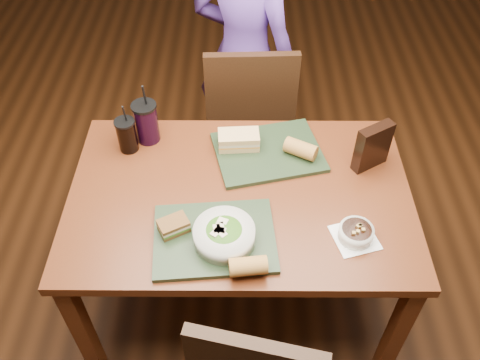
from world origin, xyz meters
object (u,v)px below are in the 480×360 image
Objects in this scene: chair_far at (250,117)px; baguette_far at (301,149)px; tray_near at (215,238)px; cup_berry at (146,122)px; sandwich_far at (239,140)px; chip_bag at (373,147)px; tray_far at (268,152)px; sandwich_near at (174,226)px; soup_bowl at (356,233)px; cup_cola at (127,135)px; baguette_near at (248,266)px; salad_bowl at (224,234)px; dining_table at (240,208)px; diner at (244,56)px.

chair_far reaches higher than baguette_far.
tray_near is at bearing -98.44° from chair_far.
cup_berry is at bearing -137.64° from chair_far.
chip_bag is at bearing -9.73° from sandwich_far.
tray_far is 0.54m from sandwich_near.
soup_bowl is 1.41× the size of baguette_far.
cup_berry reaches higher than sandwich_far.
sandwich_far is 0.61× the size of cup_berry.
tray_near is 0.49m from soup_bowl.
sandwich_near is 0.72× the size of sandwich_far.
chair_far is at bearing 42.36° from cup_berry.
tray_near is 0.60m from cup_cola.
baguette_far is at bearing 69.04° from baguette_near.
salad_bowl is 0.63m from cup_cola.
sandwich_near is at bearing -139.86° from dining_table.
sandwich_far is (-0.12, 0.03, 0.04)m from tray_far.
soup_bowl is at bearing -55.89° from tray_far.
cup_cola is at bearing 78.82° from diner.
tray_far is 0.41m from chip_bag.
sandwich_far is 0.76× the size of cup_cola.
cup_berry is (-0.15, 0.50, 0.05)m from sandwich_near.
dining_table is at bearing -141.64° from baguette_far.
salad_bowl is (-0.17, -0.45, 0.04)m from tray_far.
diner is 1.30m from baguette_near.
soup_bowl is 0.43m from baguette_far.
soup_bowl is (0.40, -0.21, 0.12)m from dining_table.
baguette_far is (-0.16, 0.40, 0.02)m from soup_bowl.
dining_table is 0.57m from chip_bag.
dining_table is at bearing 112.06° from diner.
baguette_far is 0.66× the size of chip_bag.
salad_bowl is at bearing -50.03° from cup_cola.
baguette_near is at bearing -51.41° from cup_cola.
baguette_far is (0.13, -0.02, 0.04)m from tray_far.
chair_far is 0.78m from chip_bag.
tray_far is at bearing 69.81° from salad_bowl.
dining_table is 0.39m from baguette_near.
baguette_near is (0.08, -0.13, -0.00)m from salad_bowl.
salad_bowl is at bearing -58.60° from cup_berry.
chip_bag is at bearing 46.97° from baguette_near.
sandwich_near is 0.31m from baguette_near.
diner is 0.76m from cup_berry.
tray_near reaches higher than dining_table.
tray_far is 3.26× the size of baguette_far.
baguette_far is at bearing -4.36° from cup_cola.
chair_far is at bearing 85.99° from dining_table.
soup_bowl is 1.49× the size of sandwich_near.
baguette_near is at bearing -86.73° from sandwich_far.
salad_bowl is at bearing -96.19° from chair_far.
chip_bag reaches higher than sandwich_far.
sandwich_near is at bearing -117.12° from sandwich_far.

